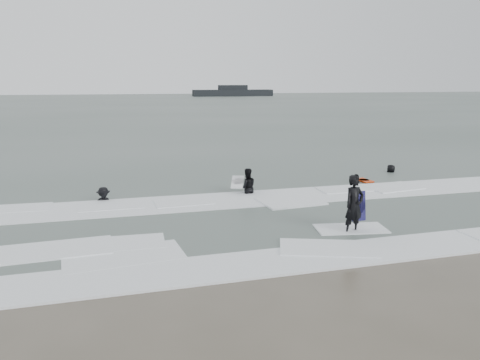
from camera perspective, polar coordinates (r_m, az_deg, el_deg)
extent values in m
plane|color=brown|center=(13.51, 5.49, -8.88)|extent=(320.00, 320.00, 0.00)
plane|color=#47544C|center=(92.04, -12.16, 8.82)|extent=(320.00, 320.00, 0.00)
imported|color=black|center=(15.47, 13.56, -6.42)|extent=(0.80, 0.63, 1.94)
imported|color=black|center=(20.16, 0.86, -1.76)|extent=(0.84, 0.66, 1.69)
imported|color=black|center=(19.61, -16.27, -2.65)|extent=(1.04, 0.72, 1.48)
imported|color=black|center=(22.87, 13.97, -0.46)|extent=(0.98, 0.94, 1.63)
imported|color=black|center=(26.04, 17.89, 0.81)|extent=(0.91, 0.91, 1.60)
cube|color=white|center=(12.97, 6.42, -9.64)|extent=(30.03, 2.32, 0.07)
cube|color=white|center=(18.97, -0.77, -2.51)|extent=(30.00, 2.60, 0.09)
cube|color=black|center=(146.83, -0.87, 10.57)|extent=(24.72, 4.41, 1.94)
cube|color=black|center=(146.80, -0.88, 11.22)|extent=(8.83, 2.65, 1.41)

